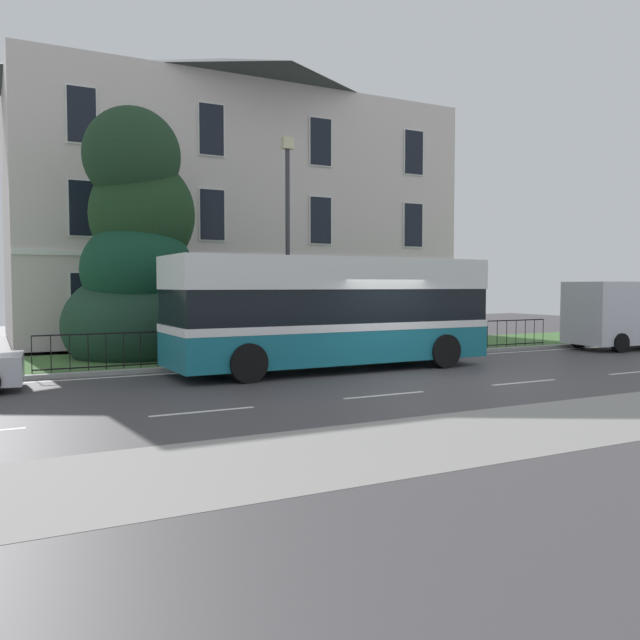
{
  "coord_description": "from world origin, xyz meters",
  "views": [
    {
      "loc": [
        -9.51,
        -13.41,
        2.34
      ],
      "look_at": [
        -0.2,
        4.75,
        1.25
      ],
      "focal_mm": 36.46,
      "sensor_mm": 36.0,
      "label": 1
    }
  ],
  "objects_px": {
    "street_lamp_post": "(288,232)",
    "litter_bin": "(338,337)",
    "evergreen_tree": "(138,267)",
    "white_panel_van": "(627,314)",
    "single_decker_bus": "(332,311)",
    "georgian_townhouse": "(226,197)"
  },
  "relations": [
    {
      "from": "georgian_townhouse",
      "to": "single_decker_bus",
      "type": "height_order",
      "value": "georgian_townhouse"
    },
    {
      "from": "single_decker_bus",
      "to": "litter_bin",
      "type": "relative_size",
      "value": 8.33
    },
    {
      "from": "evergreen_tree",
      "to": "street_lamp_post",
      "type": "height_order",
      "value": "evergreen_tree"
    },
    {
      "from": "single_decker_bus",
      "to": "street_lamp_post",
      "type": "height_order",
      "value": "street_lamp_post"
    },
    {
      "from": "single_decker_bus",
      "to": "street_lamp_post",
      "type": "distance_m",
      "value": 3.73
    },
    {
      "from": "litter_bin",
      "to": "evergreen_tree",
      "type": "bearing_deg",
      "value": 157.58
    },
    {
      "from": "white_panel_van",
      "to": "litter_bin",
      "type": "height_order",
      "value": "white_panel_van"
    },
    {
      "from": "evergreen_tree",
      "to": "litter_bin",
      "type": "height_order",
      "value": "evergreen_tree"
    },
    {
      "from": "white_panel_van",
      "to": "litter_bin",
      "type": "xyz_separation_m",
      "value": [
        -11.01,
        2.12,
        -0.59
      ]
    },
    {
      "from": "georgian_townhouse",
      "to": "evergreen_tree",
      "type": "distance_m",
      "value": 10.15
    },
    {
      "from": "single_decker_bus",
      "to": "street_lamp_post",
      "type": "relative_size",
      "value": 1.34
    },
    {
      "from": "white_panel_van",
      "to": "street_lamp_post",
      "type": "bearing_deg",
      "value": 172.84
    },
    {
      "from": "white_panel_van",
      "to": "georgian_townhouse",
      "type": "bearing_deg",
      "value": 136.88
    },
    {
      "from": "single_decker_bus",
      "to": "white_panel_van",
      "type": "bearing_deg",
      "value": 0.12
    },
    {
      "from": "street_lamp_post",
      "to": "litter_bin",
      "type": "xyz_separation_m",
      "value": [
        1.58,
        -0.44,
        -3.36
      ]
    },
    {
      "from": "georgian_townhouse",
      "to": "white_panel_van",
      "type": "height_order",
      "value": "georgian_townhouse"
    },
    {
      "from": "georgian_townhouse",
      "to": "litter_bin",
      "type": "distance_m",
      "value": 11.67
    },
    {
      "from": "evergreen_tree",
      "to": "single_decker_bus",
      "type": "bearing_deg",
      "value": -48.28
    },
    {
      "from": "white_panel_van",
      "to": "street_lamp_post",
      "type": "distance_m",
      "value": 13.14
    },
    {
      "from": "georgian_townhouse",
      "to": "evergreen_tree",
      "type": "bearing_deg",
      "value": -125.44
    },
    {
      "from": "white_panel_van",
      "to": "litter_bin",
      "type": "bearing_deg",
      "value": 173.44
    },
    {
      "from": "evergreen_tree",
      "to": "street_lamp_post",
      "type": "bearing_deg",
      "value": -24.84
    }
  ]
}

